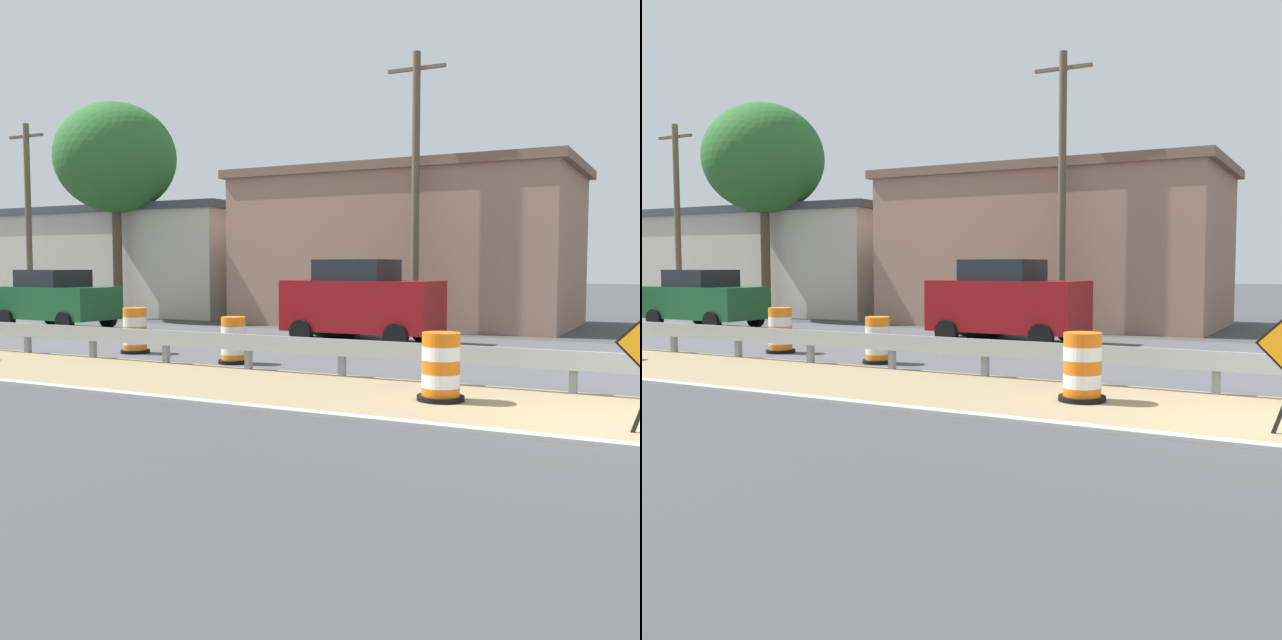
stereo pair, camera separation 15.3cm
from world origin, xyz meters
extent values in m
plane|color=#3D3D3F|center=(0.00, 0.00, 0.00)|extent=(160.00, 160.00, 0.00)
cube|color=#8E7A56|center=(0.57, 0.00, 0.00)|extent=(3.53, 120.00, 0.01)
cube|color=#ADADA8|center=(-1.30, 0.00, 0.00)|extent=(0.20, 120.00, 0.11)
cube|color=slate|center=(2.16, 1.11, 0.35)|extent=(0.12, 0.12, 0.70)
cube|color=slate|center=(2.16, 3.19, 0.35)|extent=(0.12, 0.12, 0.70)
cube|color=slate|center=(2.16, 5.27, 0.35)|extent=(0.12, 0.12, 0.70)
cube|color=slate|center=(2.16, 7.35, 0.35)|extent=(0.12, 0.12, 0.70)
cube|color=slate|center=(2.16, 9.44, 0.35)|extent=(0.12, 0.12, 0.70)
cube|color=slate|center=(2.16, 11.52, 0.35)|extent=(0.12, 0.12, 0.70)
cube|color=slate|center=(2.16, 13.60, 0.35)|extent=(0.12, 0.12, 0.70)
cylinder|color=orange|center=(0.57, 2.84, 0.11)|extent=(0.59, 0.59, 0.21)
cylinder|color=white|center=(0.57, 2.84, 0.32)|extent=(0.59, 0.59, 0.21)
cylinder|color=orange|center=(0.57, 2.84, 0.53)|extent=(0.59, 0.59, 0.21)
cylinder|color=white|center=(0.57, 2.84, 0.74)|extent=(0.59, 0.59, 0.21)
cylinder|color=orange|center=(0.57, 2.84, 0.95)|extent=(0.59, 0.59, 0.21)
cylinder|color=black|center=(0.57, 2.84, 0.04)|extent=(0.73, 0.73, 0.08)
cylinder|color=orange|center=(2.77, 8.12, 0.10)|extent=(0.52, 0.52, 0.20)
cylinder|color=white|center=(2.77, 8.12, 0.30)|extent=(0.52, 0.52, 0.20)
cylinder|color=orange|center=(2.77, 8.12, 0.50)|extent=(0.52, 0.52, 0.20)
cylinder|color=white|center=(2.77, 8.12, 0.70)|extent=(0.52, 0.52, 0.20)
cylinder|color=orange|center=(2.77, 8.12, 0.90)|extent=(0.52, 0.52, 0.20)
cylinder|color=black|center=(2.77, 8.12, 0.04)|extent=(0.65, 0.65, 0.08)
cylinder|color=orange|center=(3.26, 11.25, 0.11)|extent=(0.55, 0.55, 0.22)
cylinder|color=white|center=(3.26, 11.25, 0.32)|extent=(0.55, 0.55, 0.22)
cylinder|color=orange|center=(3.26, 11.25, 0.54)|extent=(0.55, 0.55, 0.22)
cylinder|color=white|center=(3.26, 11.25, 0.76)|extent=(0.55, 0.55, 0.22)
cylinder|color=orange|center=(3.26, 11.25, 0.97)|extent=(0.55, 0.55, 0.22)
cylinder|color=black|center=(3.26, 11.25, 0.04)|extent=(0.69, 0.69, 0.08)
cube|color=maroon|center=(7.94, 7.41, 1.00)|extent=(1.98, 4.12, 1.36)
cube|color=black|center=(7.94, 7.57, 1.96)|extent=(1.76, 1.90, 0.56)
cylinder|color=black|center=(8.90, 6.04, 0.32)|extent=(0.22, 0.64, 0.64)
cylinder|color=black|center=(6.95, 6.06, 0.32)|extent=(0.22, 0.64, 0.64)
cylinder|color=black|center=(8.92, 8.75, 0.32)|extent=(0.22, 0.64, 0.64)
cylinder|color=black|center=(6.97, 8.77, 0.32)|extent=(0.22, 0.64, 0.64)
cube|color=#195128|center=(7.58, 18.36, 0.85)|extent=(1.98, 4.15, 1.06)
cube|color=black|center=(7.59, 18.52, 1.66)|extent=(1.73, 1.94, 0.56)
cylinder|color=black|center=(8.48, 16.98, 0.32)|extent=(0.24, 0.65, 0.64)
cylinder|color=black|center=(6.61, 17.03, 0.32)|extent=(0.24, 0.65, 0.64)
cylinder|color=black|center=(8.56, 19.68, 0.32)|extent=(0.24, 0.65, 0.64)
cylinder|color=black|center=(6.69, 19.74, 0.32)|extent=(0.24, 0.65, 0.64)
cube|color=#93705B|center=(14.73, 8.64, 2.57)|extent=(6.19, 11.39, 5.14)
cube|color=brown|center=(14.73, 8.64, 5.29)|extent=(6.44, 11.84, 0.30)
cube|color=beige|center=(16.06, 22.79, 2.13)|extent=(7.06, 14.16, 4.27)
cube|color=#3D424C|center=(16.06, 22.79, 4.42)|extent=(7.34, 14.73, 0.30)
cylinder|color=brown|center=(11.15, 7.09, 4.23)|extent=(0.24, 0.24, 8.47)
cube|color=brown|center=(11.15, 7.09, 7.97)|extent=(0.12, 1.80, 0.10)
cylinder|color=brown|center=(11.11, 23.58, 3.88)|extent=(0.24, 0.24, 7.76)
cube|color=brown|center=(11.11, 23.58, 7.26)|extent=(0.12, 1.80, 0.10)
ellipsoid|color=#1E4C23|center=(8.85, 8.62, 0.61)|extent=(2.46, 2.46, 1.22)
cylinder|color=#4C3D2D|center=(12.03, 19.75, 2.20)|extent=(0.36, 0.36, 4.40)
ellipsoid|color=#286028|center=(12.03, 19.75, 6.28)|extent=(4.70, 4.70, 4.23)
camera|label=1|loc=(-10.31, -0.65, 2.08)|focal=41.54mm
camera|label=2|loc=(-10.24, -0.79, 2.08)|focal=41.54mm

